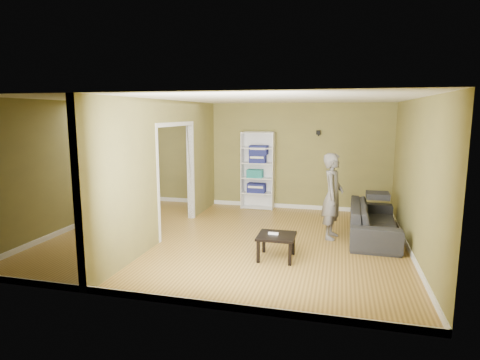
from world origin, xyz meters
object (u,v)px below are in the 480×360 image
at_px(bookshelf, 258,170).
at_px(chair_near, 106,209).
at_px(coffee_table, 276,238).
at_px(chair_left, 85,199).
at_px(chair_far, 133,194).
at_px(person, 333,189).
at_px(dining_table, 119,194).
at_px(sofa, 374,216).

height_order(bookshelf, chair_near, bookshelf).
height_order(coffee_table, chair_left, chair_left).
distance_m(bookshelf, coffee_table, 3.66).
bearing_deg(chair_far, person, 148.14).
distance_m(bookshelf, chair_far, 3.06).
height_order(bookshelf, coffee_table, bookshelf).
bearing_deg(coffee_table, dining_table, 159.43).
xyz_separation_m(bookshelf, coffee_table, (1.02, -3.46, -0.61)).
bearing_deg(person, bookshelf, 49.31).
relative_size(sofa, coffee_table, 3.68).
xyz_separation_m(sofa, chair_left, (-6.09, -0.29, 0.07)).
xyz_separation_m(coffee_table, chair_near, (-3.60, 0.76, 0.10)).
distance_m(sofa, chair_near, 5.29).
distance_m(sofa, bookshelf, 3.27).
bearing_deg(chair_left, coffee_table, 54.93).
bearing_deg(coffee_table, sofa, 44.68).
bearing_deg(person, sofa, -64.97).
xyz_separation_m(sofa, bookshelf, (-2.64, 1.85, 0.53)).
bearing_deg(sofa, person, 108.71).
bearing_deg(chair_far, dining_table, 65.15).
relative_size(bookshelf, chair_near, 2.17).
relative_size(person, bookshelf, 1.00).
bearing_deg(dining_table, bookshelf, 38.13).
relative_size(chair_left, chair_near, 1.12).
distance_m(coffee_table, chair_near, 3.68).
distance_m(sofa, dining_table, 5.30).
relative_size(coffee_table, chair_near, 0.69).
xyz_separation_m(sofa, chair_far, (-5.28, 0.38, 0.08)).
bearing_deg(coffee_table, bookshelf, 106.39).
distance_m(coffee_table, chair_left, 4.66).
bearing_deg(chair_near, sofa, -11.72).
relative_size(bookshelf, chair_left, 1.94).
distance_m(person, chair_far, 4.57).
relative_size(person, chair_far, 1.88).
xyz_separation_m(sofa, chair_near, (-5.22, -0.84, 0.02)).
relative_size(sofa, person, 1.16).
height_order(sofa, chair_far, chair_far).
distance_m(dining_table, chair_left, 0.81).
bearing_deg(chair_near, bookshelf, 25.35).
distance_m(coffee_table, dining_table, 3.93).
xyz_separation_m(bookshelf, chair_far, (-2.64, -1.48, -0.44)).
relative_size(bookshelf, chair_far, 1.88).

